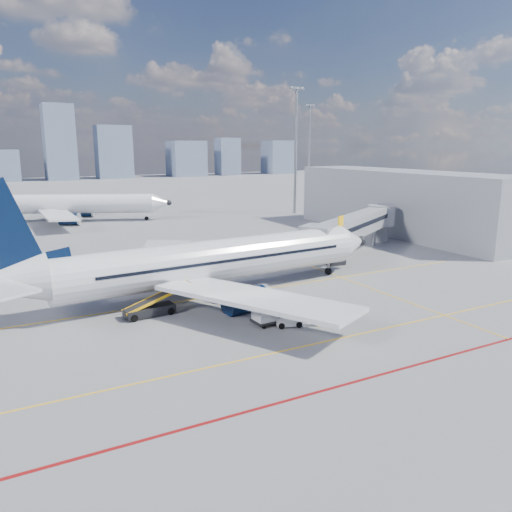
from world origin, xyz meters
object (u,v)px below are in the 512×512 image
Objects in this scene: baggage_tug at (287,318)px; ramp_worker at (319,317)px; belt_loader at (151,308)px; cargo_dolly at (274,310)px; main_aircraft at (201,263)px; second_aircraft at (70,204)px.

ramp_worker reaches higher than baggage_tug.
cargo_dolly is at bearing -43.38° from belt_loader.
belt_loader is at bearing 139.41° from cargo_dolly.
main_aircraft is 9.92m from cargo_dolly.
baggage_tug is at bearing -46.37° from belt_loader.
baggage_tug is 2.47m from ramp_worker.
ramp_worker is (2.75, -2.22, -0.34)m from cargo_dolly.
second_aircraft is 67.21m from baggage_tug.
belt_loader is (-8.68, 7.54, -0.02)m from baggage_tug.
second_aircraft is 59.40m from belt_loader.
cargo_dolly reaches higher than ramp_worker.
cargo_dolly is 0.61× the size of belt_loader.
second_aircraft is at bearing 89.71° from main_aircraft.
ramp_worker is at bearing -59.45° from second_aircraft.
cargo_dolly is at bearing 81.07° from ramp_worker.
second_aircraft reaches higher than baggage_tug.
main_aircraft is 11.05× the size of cargo_dolly.
main_aircraft is 6.73× the size of belt_loader.
second_aircraft is at bearing 82.53° from belt_loader.
cargo_dolly is (6.02, -65.68, -2.14)m from second_aircraft.
baggage_tug is at bearing -78.46° from main_aircraft.
baggage_tug is 0.59× the size of cargo_dolly.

